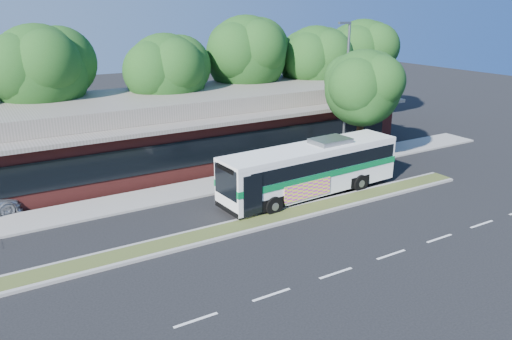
% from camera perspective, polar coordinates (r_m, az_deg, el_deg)
% --- Properties ---
extents(ground, '(120.00, 120.00, 0.00)m').
position_cam_1_polar(ground, '(23.81, 1.39, -6.54)').
color(ground, black).
rests_on(ground, ground).
extents(median_strip, '(26.00, 1.10, 0.15)m').
position_cam_1_polar(median_strip, '(24.25, 0.63, -5.87)').
color(median_strip, '#465021').
rests_on(median_strip, ground).
extents(sidewalk, '(44.00, 2.60, 0.12)m').
position_cam_1_polar(sidewalk, '(28.99, -5.37, -1.84)').
color(sidewalk, gray).
rests_on(sidewalk, ground).
extents(plaza_building, '(33.20, 11.20, 4.45)m').
position_cam_1_polar(plaza_building, '(34.23, -10.29, 4.70)').
color(plaza_building, '#5B1F1C').
rests_on(plaza_building, ground).
extents(lamp_post, '(0.93, 0.18, 9.07)m').
position_cam_1_polar(lamp_post, '(32.58, 10.21, 9.00)').
color(lamp_post, slate).
rests_on(lamp_post, ground).
extents(tree_bg_b, '(6.69, 6.00, 9.00)m').
position_cam_1_polar(tree_bg_b, '(34.97, -22.85, 10.56)').
color(tree_bg_b, black).
rests_on(tree_bg_b, ground).
extents(tree_bg_c, '(6.24, 5.60, 8.26)m').
position_cam_1_polar(tree_bg_c, '(36.09, -9.74, 11.02)').
color(tree_bg_c, black).
rests_on(tree_bg_c, ground).
extents(tree_bg_d, '(6.91, 6.20, 9.37)m').
position_cam_1_polar(tree_bg_d, '(39.97, -0.69, 13.15)').
color(tree_bg_d, black).
rests_on(tree_bg_d, ground).
extents(tree_bg_e, '(6.47, 5.80, 8.50)m').
position_cam_1_polar(tree_bg_e, '(42.53, 7.16, 12.41)').
color(tree_bg_e, black).
rests_on(tree_bg_e, ground).
extents(tree_bg_f, '(6.69, 6.00, 8.92)m').
position_cam_1_polar(tree_bg_f, '(47.15, 12.35, 13.09)').
color(tree_bg_f, black).
rests_on(tree_bg_f, ground).
extents(transit_bus, '(10.94, 2.95, 3.04)m').
position_cam_1_polar(transit_bus, '(27.35, 6.38, 0.49)').
color(transit_bus, white).
rests_on(transit_bus, ground).
extents(sidewalk_tree, '(5.39, 4.84, 7.46)m').
position_cam_1_polar(sidewalk_tree, '(32.87, 12.43, 9.39)').
color(sidewalk_tree, black).
rests_on(sidewalk_tree, ground).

